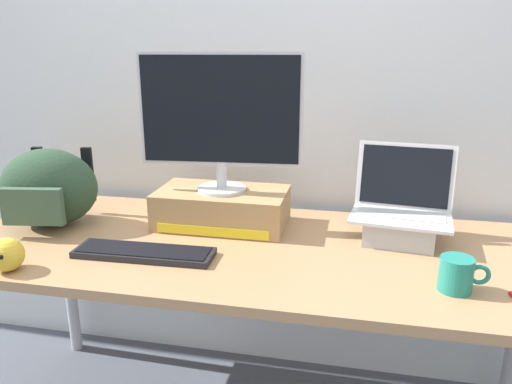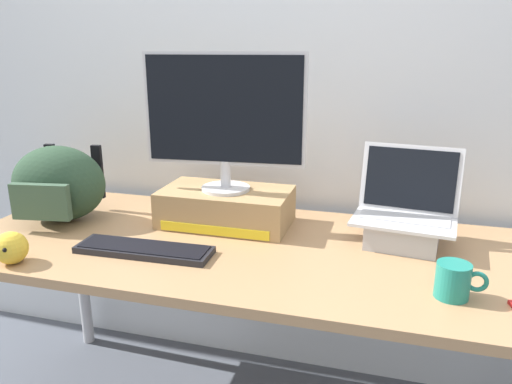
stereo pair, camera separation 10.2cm
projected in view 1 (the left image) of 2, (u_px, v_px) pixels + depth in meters
back_wall at (282, 61)px, 1.89m from camera, size 7.00×0.10×2.60m
desk at (256, 263)px, 1.61m from camera, size 1.97×0.78×0.74m
toner_box_yellow at (222, 208)px, 1.76m from camera, size 0.46×0.26×0.13m
desktop_monitor at (220, 117)px, 1.66m from camera, size 0.56×0.17×0.48m
open_laptop at (400, 221)px, 1.62m from camera, size 0.34×0.26×0.31m
external_keyboard at (144, 253)px, 1.51m from camera, size 0.43×0.13×0.02m
messenger_backpack at (49, 188)px, 1.74m from camera, size 0.37×0.32×0.28m
coffee_mug at (457, 274)px, 1.29m from camera, size 0.13×0.09×0.09m
plush_toy at (7, 255)px, 1.40m from camera, size 0.10×0.10×0.10m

